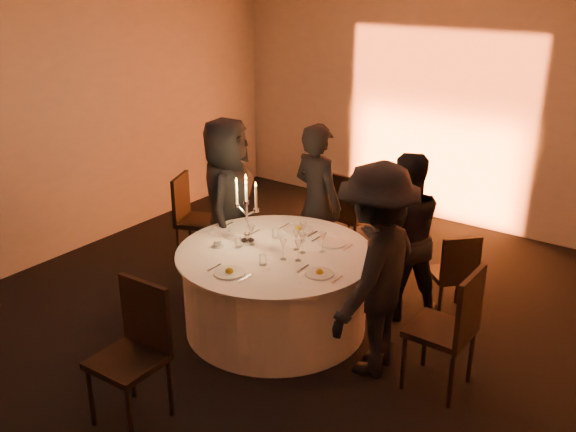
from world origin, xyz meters
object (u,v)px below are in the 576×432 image
Objects in this scene: chair_left at (191,213)px; chair_front at (136,344)px; guest_back_left at (317,203)px; candelabra at (247,219)px; chair_back_left at (348,210)px; guest_back_right at (403,236)px; chair_back_right at (455,271)px; guest_left at (228,203)px; guest_right at (375,271)px; coffee_cup at (218,244)px; banquet_table at (275,289)px; chair_right at (452,324)px.

chair_front is at bearing -167.44° from chair_left.
candelabra is (-0.08, -1.06, 0.15)m from guest_back_left.
guest_back_right reaches higher than chair_back_left.
chair_back_right is at bearing -164.85° from guest_back_left.
candelabra is at bearing -151.75° from guest_left.
guest_back_right is (1.79, 0.43, -0.08)m from guest_left.
chair_left is 1.17× the size of chair_back_right.
guest_right is (2.01, -0.53, 0.01)m from guest_left.
chair_front reaches higher than chair_left.
chair_back_right is 1.28m from guest_right.
guest_right is at bearing 151.99° from guest_back_left.
chair_front reaches higher than coffee_cup.
chair_left is 1.00× the size of chair_back_left.
banquet_table is 2.08× the size of chair_back_right.
chair_right is at bearing 91.85° from guest_back_right.
coffee_cup is (0.47, -0.69, -0.09)m from guest_left.
chair_back_right is at bearing 165.90° from guest_right.
guest_back_left is 1.73m from guest_right.
chair_front is 2.29m from guest_left.
chair_back_right is at bearing 37.41° from coffee_cup.
guest_left is at bearing -108.01° from guest_right.
candelabra is (-0.27, 1.63, 0.39)m from chair_front.
guest_left reaches higher than chair_right.
chair_front is 0.60× the size of guest_left.
chair_right is 0.62× the size of guest_back_left.
guest_right reaches higher than chair_back_right.
chair_left is 1.45m from coffee_cup.
guest_left is 16.26× the size of coffee_cup.
guest_back_left is at bearing 91.87° from chair_front.
guest_left is 2.67× the size of candelabra.
banquet_table is 1.78m from chair_back_left.
chair_back_left is 1.16× the size of chair_back_right.
chair_left reaches higher than chair_back_left.
chair_front is 1.61× the size of candelabra.
guest_back_right is 1.47m from candelabra.
banquet_table is 1.17m from guest_right.
guest_left is (-2.24, -0.66, 0.41)m from chair_back_right.
coffee_cup is (1.15, -0.85, 0.23)m from chair_left.
guest_right is 2.69× the size of candelabra.
chair_back_right is 0.60m from guest_back_right.
chair_left is at bearing 123.15° from chair_front.
chair_back_left is 1.51× the size of candelabra.
chair_back_left is at bearing 98.52° from banquet_table.
guest_back_right reaches higher than chair_right.
banquet_table is 1.19m from guest_left.
chair_back_left is 0.73m from guest_back_left.
guest_back_left is 2.56× the size of candelabra.
chair_left is 0.94× the size of chair_front.
guest_back_right is at bearing -106.26° from chair_left.
chair_right is at bearing -123.05° from chair_left.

